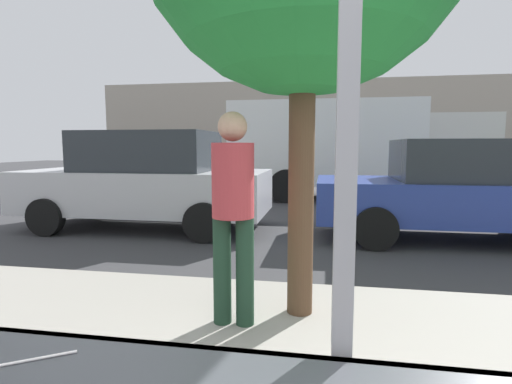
# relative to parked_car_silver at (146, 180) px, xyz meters

# --- Properties ---
(ground_plane) EXTENTS (60.00, 60.00, 0.00)m
(ground_plane) POSITION_rel_parked_car_silver_xyz_m (3.27, 2.10, -0.90)
(ground_plane) COLOR #38383A
(sidewalk_strip) EXTENTS (16.00, 2.80, 0.14)m
(sidewalk_strip) POSITION_rel_parked_car_silver_xyz_m (3.27, -4.30, -0.83)
(sidewalk_strip) COLOR #9E998E
(sidewalk_strip) RESTS_ON ground
(window_wall) EXTENTS (3.10, 0.20, 2.90)m
(window_wall) POSITION_rel_parked_car_silver_xyz_m (3.27, -5.82, 0.93)
(window_wall) COLOR #2D2D33
(window_wall) RESTS_ON ground
(building_facade_far) EXTENTS (28.00, 1.20, 5.40)m
(building_facade_far) POSITION_rel_parked_car_silver_xyz_m (3.27, 17.70, 1.80)
(building_facade_far) COLOR #A89E8E
(building_facade_far) RESTS_ON ground
(loose_straw) EXTENTS (0.16, 0.11, 0.01)m
(loose_straw) POSITION_rel_parked_car_silver_xyz_m (2.54, -6.00, 0.11)
(loose_straw) COLOR white
(loose_straw) RESTS_ON window_counter
(parked_car_silver) EXTENTS (4.48, 1.97, 1.78)m
(parked_car_silver) POSITION_rel_parked_car_silver_xyz_m (0.00, 0.00, 0.00)
(parked_car_silver) COLOR #BCBCC1
(parked_car_silver) RESTS_ON ground
(parked_car_blue) EXTENTS (4.53, 2.01, 1.62)m
(parked_car_blue) POSITION_rel_parked_car_silver_xyz_m (5.43, -0.00, -0.07)
(parked_car_blue) COLOR #283D93
(parked_car_blue) RESTS_ON ground
(box_truck) EXTENTS (6.96, 2.44, 2.74)m
(box_truck) POSITION_rel_parked_car_silver_xyz_m (3.95, 4.88, 0.63)
(box_truck) COLOR silver
(box_truck) RESTS_ON ground
(pedestrian) EXTENTS (0.32, 0.32, 1.63)m
(pedestrian) POSITION_rel_parked_car_silver_xyz_m (2.54, -3.90, 0.17)
(pedestrian) COLOR #1E3B29
(pedestrian) RESTS_ON sidewalk_strip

